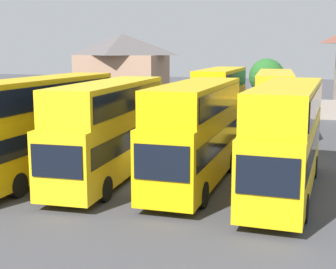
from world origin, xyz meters
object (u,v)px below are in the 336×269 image
Objects in this scene: tree_behind_wall at (267,77)px; bus_3 at (195,129)px; bus_5 at (170,105)px; bus_2 at (109,125)px; bus_4 at (286,133)px; bus_7 at (275,100)px; house_terrace_left at (122,68)px; bus_1 at (42,121)px; bus_6 at (220,97)px.

bus_3 is at bearing -91.36° from tree_behind_wall.
tree_behind_wall is (6.36, 12.34, 1.71)m from bus_5.
bus_3 reaches higher than bus_5.
bus_4 is at bearing 87.37° from bus_2.
bus_7 reaches higher than bus_5.
house_terrace_left is (-12.49, 33.21, 1.45)m from bus_2.
bus_3 is at bearing 94.93° from bus_1.
house_terrace_left is (-21.02, 33.30, 1.41)m from bus_4.
bus_2 is at bearing 6.98° from bus_5.
bus_2 is (3.59, 0.25, -0.09)m from bus_1.
bus_5 is (-9.89, 15.48, -0.78)m from bus_4.
bus_1 is 15.83m from bus_5.
bus_7 is (10.41, 15.28, -0.13)m from bus_1.
bus_4 is at bearing 20.84° from bus_6.
bus_4 is (4.18, -0.19, 0.03)m from bus_3.
bus_4 is 1.14× the size of house_terrace_left.
bus_6 is at bearing 93.27° from bus_5.
bus_1 is at bearing -107.08° from tree_behind_wall.
bus_6 is at bearing 168.23° from bus_2.
house_terrace_left is (-19.31, 18.18, 1.50)m from bus_7.
bus_3 is 15.13m from bus_7.
house_terrace_left is (-15.14, 17.72, 1.42)m from bus_6.
bus_3 is at bearing 89.37° from bus_2.
bus_1 is 34.65m from house_terrace_left.
bus_4 is 1.11× the size of bus_5.
bus_3 is 0.89× the size of bus_4.
bus_5 is at bearing -96.82° from bus_7.
tree_behind_wall is at bearing 167.72° from bus_2.
bus_5 is at bearing -88.48° from bus_6.
bus_4 is 2.09× the size of tree_behind_wall.
tree_behind_wall is (8.60, 27.99, 0.88)m from bus_1.
bus_7 is 1.19× the size of house_terrace_left.
tree_behind_wall is at bearing 179.43° from bus_3.
bus_7 is (2.47, 14.92, -0.06)m from bus_3.
bus_7 is 12.87m from tree_behind_wall.
bus_3 is 1.86× the size of tree_behind_wall.
bus_7 is (6.82, 15.03, -0.04)m from bus_2.
bus_7 is at bearing 153.55° from bus_2.
bus_6 is 0.86× the size of bus_7.
tree_behind_wall is at bearing -176.12° from bus_7.
bus_2 is 1.09× the size of bus_3.
bus_1 is at bearing -21.46° from bus_6.
bus_3 is 1.00× the size of bus_6.
tree_behind_wall is (5.00, 27.73, 0.97)m from bus_2.
bus_6 reaches higher than bus_7.
bus_1 is 1.16× the size of bus_6.
bus_1 reaches higher than bus_3.
tree_behind_wall is at bearing -170.17° from bus_4.
bus_2 is 1.08× the size of bus_5.
bus_4 is 15.21m from bus_7.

